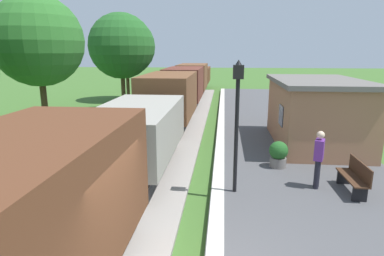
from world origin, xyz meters
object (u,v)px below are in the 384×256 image
Objects in this scene: bench_near_hut at (355,177)px; bench_down_platform at (289,113)px; potted_planter at (278,154)px; freight_train at (177,93)px; tree_field_distant at (126,47)px; tree_field_left at (121,46)px; lamp_post_near at (237,103)px; person_waiting at (319,157)px; tree_trackside_far at (38,41)px; station_hut at (315,112)px.

bench_near_hut is 9.54m from bench_down_platform.
bench_down_platform is 7.86m from potted_planter.
tree_field_distant reaches higher than freight_train.
tree_field_left is at bearing 130.27° from bench_near_hut.
bench_down_platform is 0.23× the size of tree_field_left.
potted_planter is 0.13× the size of tree_field_distant.
tree_field_distant is (-11.89, 18.09, 3.81)m from bench_near_hut.
lamp_post_near is (3.27, -11.43, 1.20)m from freight_train.
bench_down_platform is at bearing -73.93° from person_waiting.
lamp_post_near is 0.56× the size of tree_field_left.
bench_down_platform is 11.52m from tree_field_left.
bench_near_hut is 1.64× the size of potted_planter.
tree_trackside_far is (-11.95, 5.08, 3.86)m from bench_near_hut.
tree_field_left reaches higher than potted_planter.
tree_field_distant is (-11.89, 8.54, 3.81)m from bench_down_platform.
person_waiting is at bearing -23.80° from tree_trackside_far.
lamp_post_near is at bearing -65.09° from tree_field_distant.
tree_trackside_far is (-11.95, -4.46, 3.86)m from bench_down_platform.
tree_field_distant reaches higher than bench_near_hut.
lamp_post_near is at bearing -125.56° from potted_planter.
station_hut is 4.62m from bench_down_platform.
freight_train is 9.16m from station_hut.
person_waiting reaches higher than bench_down_platform.
station_hut is 12.47m from tree_trackside_far.
person_waiting is (-1.13, -4.79, -0.47)m from station_hut.
bench_near_hut is 1.00× the size of bench_down_platform.
bench_near_hut is 1.10m from person_waiting.
lamp_post_near reaches higher than potted_planter.
bench_near_hut is at bearing -91.88° from station_hut.
person_waiting is at bearing -51.90° from tree_field_left.
tree_field_left is at bearing 164.79° from bench_down_platform.
bench_down_platform is (-0.17, 4.52, -0.93)m from station_hut.
bench_near_hut is 13.55m from tree_trackside_far.
station_hut is 0.88× the size of tree_trackside_far.
bench_down_platform is 1.64× the size of potted_planter.
potted_planter is (-1.81, 1.90, 0.00)m from bench_near_hut.
tree_field_left reaches higher than freight_train.
tree_field_distant is (-1.38, 5.68, 0.05)m from tree_field_left.
freight_train is at bearing 105.97° from lamp_post_near.
person_waiting reaches higher than potted_planter.
lamp_post_near is 14.65m from tree_field_left.
bench_down_platform is (0.00, 9.54, 0.00)m from bench_near_hut.
freight_train is 42.79× the size of potted_planter.
lamp_post_near is (-3.36, -0.27, 2.08)m from bench_near_hut.
tree_field_distant reaches higher than lamp_post_near.
station_hut is 3.39× the size of person_waiting.
tree_trackside_far is (-5.32, -6.08, 2.98)m from freight_train.
potted_planter reaches higher than bench_near_hut.
freight_train is 26.13× the size of bench_down_platform.
station_hut is at bearing -34.65° from tree_field_left.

